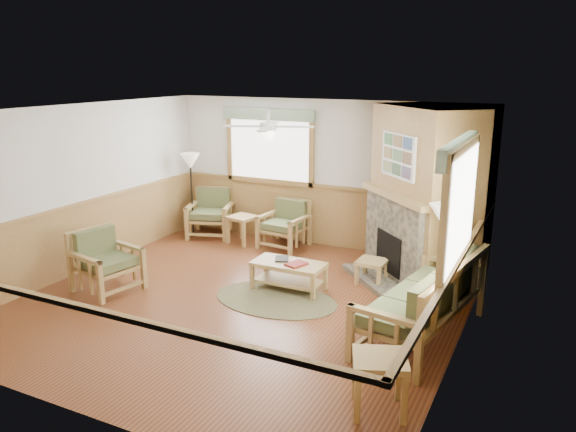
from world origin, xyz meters
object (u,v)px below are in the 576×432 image
at_px(armchair_back_left, 210,213).
at_px(coffee_table, 289,276).
at_px(armchair_left, 107,261).
at_px(sofa, 422,299).
at_px(end_table_sofa, 379,384).
at_px(floor_lamp_left, 192,195).
at_px(end_table_chairs, 243,229).
at_px(floor_lamp_right, 439,258).
at_px(armchair_back_right, 284,224).
at_px(footstool, 372,272).

relative_size(armchair_back_left, coffee_table, 0.85).
bearing_deg(armchair_left, sofa, -70.90).
relative_size(end_table_sofa, floor_lamp_left, 0.35).
xyz_separation_m(sofa, end_table_sofa, (0.00, -1.74, -0.21)).
height_order(end_table_chairs, floor_lamp_left, floor_lamp_left).
xyz_separation_m(armchair_left, floor_lamp_right, (4.57, 1.46, 0.30)).
bearing_deg(armchair_back_left, end_table_chairs, -28.84).
bearing_deg(floor_lamp_right, armchair_left, -162.29).
bearing_deg(armchair_back_left, end_table_sofa, -59.82).
bearing_deg(end_table_chairs, armchair_back_left, 169.46).
bearing_deg(coffee_table, armchair_back_left, 144.96).
distance_m(armchair_back_right, footstool, 2.31).
bearing_deg(armchair_back_left, coffee_table, -53.35).
distance_m(floor_lamp_left, floor_lamp_right, 5.31).
xyz_separation_m(armchair_back_right, floor_lamp_left, (-1.96, -0.13, 0.39)).
bearing_deg(end_table_sofa, coffee_table, 131.99).
relative_size(armchair_back_left, footstool, 2.12).
bearing_deg(footstool, sofa, -52.48).
bearing_deg(coffee_table, armchair_left, -153.49).
xyz_separation_m(sofa, armchair_back_left, (-4.77, 2.48, -0.04)).
xyz_separation_m(coffee_table, end_table_chairs, (-1.81, 1.69, 0.05)).
relative_size(armchair_left, end_table_chairs, 1.72).
distance_m(footstool, floor_lamp_left, 4.15).
xyz_separation_m(armchair_back_left, armchair_back_right, (1.62, 0.00, -0.03)).
xyz_separation_m(armchair_back_right, armchair_left, (-1.42, -3.05, 0.03)).
relative_size(armchair_back_right, floor_lamp_left, 0.52).
height_order(armchair_back_left, armchair_left, armchair_back_left).
distance_m(end_table_chairs, footstool, 2.98).
xyz_separation_m(sofa, footstool, (-1.10, 1.43, -0.31)).
distance_m(end_table_sofa, footstool, 3.36).
bearing_deg(armchair_back_right, floor_lamp_left, -170.66).
height_order(sofa, armchair_back_left, sofa).
relative_size(end_table_chairs, end_table_sofa, 0.92).
distance_m(end_table_chairs, floor_lamp_right, 4.23).
relative_size(end_table_chairs, floor_lamp_right, 0.35).
distance_m(sofa, armchair_back_left, 5.38).
relative_size(end_table_chairs, footstool, 1.23).
height_order(armchair_back_left, footstool, armchair_back_left).
bearing_deg(coffee_table, end_table_sofa, -48.00).
xyz_separation_m(sofa, floor_lamp_left, (-5.10, 2.35, 0.32)).
xyz_separation_m(end_table_chairs, floor_lamp_right, (3.95, -1.44, 0.49)).
xyz_separation_m(sofa, floor_lamp_right, (0.00, 0.89, 0.25)).
distance_m(armchair_left, footstool, 4.01).
bearing_deg(armchair_back_right, armchair_back_left, -174.57).
bearing_deg(floor_lamp_left, armchair_left, -79.66).
bearing_deg(sofa, floor_lamp_right, -170.37).
height_order(sofa, floor_lamp_left, floor_lamp_left).
bearing_deg(end_table_chairs, sofa, -30.53).
relative_size(end_table_sofa, floor_lamp_right, 0.38).
relative_size(armchair_back_right, coffee_table, 0.80).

